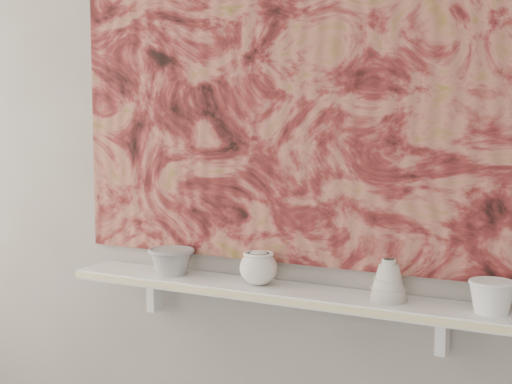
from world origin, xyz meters
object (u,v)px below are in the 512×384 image
Objects in this scene: painting at (287,84)px; bowl_white at (492,297)px; shelf at (275,292)px; cup_cream at (258,268)px; bell_vessel at (388,280)px; bowl_grey at (171,261)px.

painting is 0.85m from bowl_white.
shelf is 0.93× the size of painting.
bowl_white is at bearing 0.00° from cup_cream.
bell_vessel is 0.98× the size of bowl_white.
bell_vessel is at bearing 0.00° from shelf.
shelf is at bearing 180.00° from bell_vessel.
cup_cream is 0.98× the size of bell_vessel.
cup_cream reaches higher than bowl_grey.
bowl_grey is 1.27× the size of bowl_white.
bell_vessel is (0.35, 0.00, 0.07)m from shelf.
painting is at bearing 167.11° from bell_vessel.
painting is 0.68m from bowl_grey.
bowl_grey and bowl_white have the same top height.
cup_cream reaches higher than bowl_white.
bowl_white is (0.68, 0.00, -0.01)m from cup_cream.
cup_cream is (-0.06, 0.00, 0.07)m from shelf.
shelf is at bearing 180.00° from bowl_white.
bowl_white reaches higher than shelf.
bowl_grey is (-0.38, 0.00, 0.06)m from shelf.
painting is at bearing 172.70° from bowl_white.
shelf is 0.63m from painting.
bowl_white is at bearing 0.00° from shelf.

